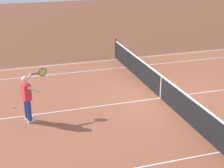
% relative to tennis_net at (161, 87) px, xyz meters
% --- Properties ---
extents(ground_plane, '(60.00, 60.00, 0.00)m').
position_rel_tennis_net_xyz_m(ground_plane, '(0.00, 0.00, -0.49)').
color(ground_plane, brown).
extents(court_slab, '(24.20, 11.40, 0.00)m').
position_rel_tennis_net_xyz_m(court_slab, '(0.00, 0.00, -0.49)').
color(court_slab, '#935138').
rests_on(court_slab, ground_plane).
extents(court_line_markings, '(23.85, 11.05, 0.01)m').
position_rel_tennis_net_xyz_m(court_line_markings, '(0.00, 0.00, -0.49)').
color(court_line_markings, white).
rests_on(court_line_markings, ground_plane).
extents(tennis_net, '(0.10, 11.70, 1.08)m').
position_rel_tennis_net_xyz_m(tennis_net, '(0.00, 0.00, 0.00)').
color(tennis_net, '#2D2D33').
rests_on(tennis_net, ground_plane).
extents(tennis_player_near, '(0.97, 0.88, 1.70)m').
position_rel_tennis_net_xyz_m(tennis_player_near, '(5.16, 0.41, 0.44)').
color(tennis_player_near, navy).
rests_on(tennis_player_near, ground_plane).
extents(tennis_ball, '(0.07, 0.07, 0.07)m').
position_rel_tennis_net_xyz_m(tennis_ball, '(5.66, -0.85, -0.46)').
color(tennis_ball, '#CCE01E').
rests_on(tennis_ball, ground_plane).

